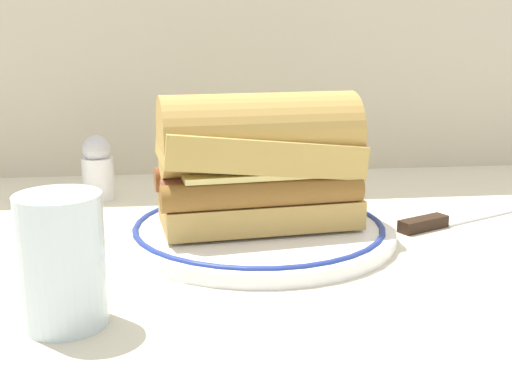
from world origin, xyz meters
The scene contains 6 objects.
ground_plane centered at (0.00, 0.00, 0.00)m, with size 1.50×1.50×0.00m, color beige.
plate centered at (0.00, 0.02, 0.01)m, with size 0.26×0.26×0.01m.
sausage_sandwich centered at (0.00, 0.02, 0.08)m, with size 0.19×0.12×0.12m.
drinking_glass centered at (-0.15, -0.15, 0.04)m, with size 0.06×0.06×0.09m.
salt_shaker centered at (-0.17, 0.19, 0.04)m, with size 0.04×0.04×0.07m.
butter_knife centered at (0.20, 0.04, 0.00)m, with size 0.15×0.08×0.01m.
Camera 1 is at (-0.07, -0.57, 0.20)m, focal length 46.20 mm.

